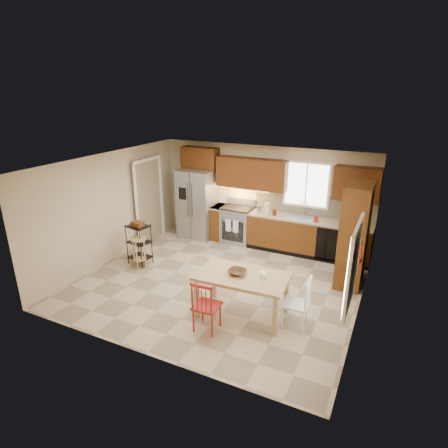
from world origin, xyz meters
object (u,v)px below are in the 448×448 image
at_px(range_stove, 237,225).
at_px(table_bowl, 237,274).
at_px(soap_bottle, 317,218).
at_px(utility_cart, 139,244).
at_px(chair_white, 296,303).
at_px(bar_stool, 139,253).
at_px(table_jar, 263,276).
at_px(refrigerator, 197,203).
at_px(pantry, 354,235).
at_px(dining_table, 242,295).
at_px(fire_extinguisher, 358,254).
at_px(chair_red, 207,305).

bearing_deg(range_stove, table_bowl, -66.40).
bearing_deg(soap_bottle, utility_cart, -149.30).
xyz_separation_m(chair_white, bar_stool, (-3.74, 0.67, -0.10)).
xyz_separation_m(chair_white, table_jar, (-0.61, 0.05, 0.34)).
distance_m(refrigerator, table_bowl, 3.90).
xyz_separation_m(refrigerator, chair_white, (3.53, -2.95, -0.45)).
bearing_deg(pantry, dining_table, -126.72).
bearing_deg(fire_extinguisher, chair_red, -141.41).
height_order(dining_table, chair_red, chair_red).
height_order(table_bowl, bar_stool, table_bowl).
xyz_separation_m(table_jar, bar_stool, (-3.14, 0.62, -0.45)).
height_order(chair_white, bar_stool, chair_white).
bearing_deg(pantry, utility_cart, -165.13).
relative_size(range_stove, table_bowl, 2.89).
height_order(soap_bottle, chair_white, soap_bottle).
relative_size(pantry, fire_extinguisher, 5.83).
bearing_deg(pantry, soap_bottle, 136.55).
bearing_deg(fire_extinguisher, utility_cart, -178.35).
bearing_deg(table_bowl, table_jar, 12.53).
bearing_deg(table_bowl, range_stove, 113.60).
xyz_separation_m(table_bowl, bar_stool, (-2.69, 0.72, -0.42)).
distance_m(table_bowl, table_jar, 0.45).
bearing_deg(utility_cart, chair_white, -3.75).
bearing_deg(table_jar, table_bowl, -167.47).
height_order(fire_extinguisher, utility_cart, fire_extinguisher).
distance_m(pantry, fire_extinguisher, 1.07).
relative_size(refrigerator, bar_stool, 2.53).
relative_size(table_bowl, table_jar, 2.36).
bearing_deg(chair_white, dining_table, 90.38).
xyz_separation_m(refrigerator, fire_extinguisher, (4.33, -1.98, 0.19)).
relative_size(range_stove, table_jar, 6.82).
height_order(soap_bottle, dining_table, soap_bottle).
bearing_deg(pantry, table_bowl, -128.43).
distance_m(soap_bottle, chair_red, 3.78).
relative_size(dining_table, bar_stool, 2.19).
height_order(chair_white, utility_cart, utility_cart).
height_order(range_stove, pantry, pantry).
distance_m(table_jar, bar_stool, 3.23).
height_order(refrigerator, utility_cart, refrigerator).
xyz_separation_m(table_bowl, table_jar, (0.44, 0.10, 0.03)).
xyz_separation_m(pantry, table_bowl, (-1.64, -2.07, -0.27)).
height_order(fire_extinguisher, dining_table, fire_extinguisher).
relative_size(pantry, utility_cart, 2.17).
bearing_deg(chair_white, refrigerator, 47.54).
bearing_deg(table_bowl, bar_stool, 165.12).
distance_m(dining_table, table_jar, 0.55).
distance_m(soap_bottle, table_jar, 2.89).
bearing_deg(dining_table, range_stove, 112.50).
bearing_deg(pantry, table_jar, -121.34).
distance_m(range_stove, chair_white, 3.84).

